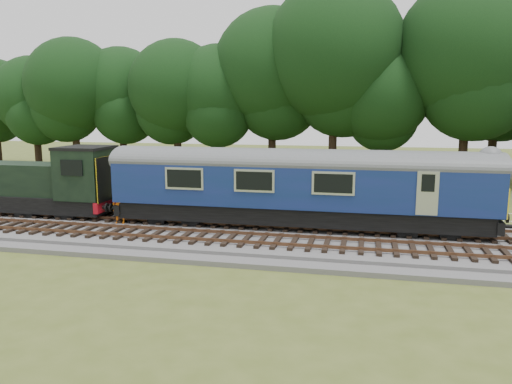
# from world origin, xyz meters

# --- Properties ---
(ground) EXTENTS (120.00, 120.00, 0.00)m
(ground) POSITION_xyz_m (0.00, 0.00, 0.00)
(ground) COLOR #49561F
(ground) RESTS_ON ground
(ballast) EXTENTS (70.00, 7.00, 0.35)m
(ballast) POSITION_xyz_m (0.00, 0.00, 0.17)
(ballast) COLOR #4C4C4F
(ballast) RESTS_ON ground
(track_north) EXTENTS (67.20, 2.40, 0.21)m
(track_north) POSITION_xyz_m (0.00, 1.40, 0.42)
(track_north) COLOR black
(track_north) RESTS_ON ballast
(track_south) EXTENTS (67.20, 2.40, 0.21)m
(track_south) POSITION_xyz_m (0.00, -1.60, 0.42)
(track_south) COLOR black
(track_south) RESTS_ON ballast
(fence) EXTENTS (64.00, 0.12, 1.00)m
(fence) POSITION_xyz_m (0.00, 4.50, 0.00)
(fence) COLOR #6B6054
(fence) RESTS_ON ground
(tree_line) EXTENTS (70.00, 8.00, 18.00)m
(tree_line) POSITION_xyz_m (0.00, 22.00, 0.00)
(tree_line) COLOR black
(tree_line) RESTS_ON ground
(dmu_railcar) EXTENTS (18.05, 2.86, 3.88)m
(dmu_railcar) POSITION_xyz_m (5.31, 1.40, 2.61)
(dmu_railcar) COLOR black
(dmu_railcar) RESTS_ON ground
(shunter_loco) EXTENTS (8.91, 2.60, 3.38)m
(shunter_loco) POSITION_xyz_m (-8.61, 1.40, 1.97)
(shunter_loco) COLOR black
(shunter_loco) RESTS_ON ground
(worker) EXTENTS (0.78, 0.57, 1.95)m
(worker) POSITION_xyz_m (-3.45, 0.27, 1.32)
(worker) COLOR orange
(worker) RESTS_ON ballast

